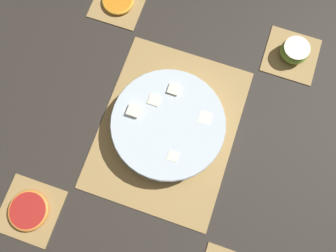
{
  "coord_description": "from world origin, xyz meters",
  "views": [
    {
      "loc": [
        -0.18,
        -0.06,
        0.83
      ],
      "look_at": [
        0.0,
        0.0,
        0.03
      ],
      "focal_mm": 35.0,
      "sensor_mm": 36.0,
      "label": 1
    }
  ],
  "objects": [
    {
      "name": "coaster_mat_near_right",
      "position": [
        0.3,
        -0.25,
        0.0
      ],
      "size": [
        0.14,
        0.14,
        0.01
      ],
      "color": "#A8844C",
      "rests_on": "ground_plane"
    },
    {
      "name": "apple_half",
      "position": [
        0.3,
        -0.25,
        0.03
      ],
      "size": [
        0.07,
        0.07,
        0.04
      ],
      "color": "#7FAD38",
      "rests_on": "coaster_mat_near_right"
    },
    {
      "name": "fruit_salad_bowl",
      "position": [
        0.0,
        0.0,
        0.04
      ],
      "size": [
        0.28,
        0.28,
        0.07
      ],
      "color": "silver",
      "rests_on": "bamboo_mat_center"
    },
    {
      "name": "coaster_mat_far_left",
      "position": [
        -0.3,
        0.25,
        0.0
      ],
      "size": [
        0.14,
        0.14,
        0.01
      ],
      "color": "#A8844C",
      "rests_on": "ground_plane"
    },
    {
      "name": "bamboo_mat_center",
      "position": [
        -0.0,
        0.0,
        0.0
      ],
      "size": [
        0.44,
        0.34,
        0.01
      ],
      "color": "#A8844C",
      "rests_on": "ground_plane"
    },
    {
      "name": "coaster_mat_far_right",
      "position": [
        0.3,
        0.25,
        0.0
      ],
      "size": [
        0.14,
        0.14,
        0.01
      ],
      "color": "#A8844C",
      "rests_on": "ground_plane"
    },
    {
      "name": "ground_plane",
      "position": [
        0.0,
        0.0,
        0.0
      ],
      "size": [
        6.0,
        6.0,
        0.0
      ],
      "primitive_type": "plane",
      "color": "#2D2823"
    },
    {
      "name": "orange_slice_whole",
      "position": [
        0.3,
        0.25,
        0.01
      ],
      "size": [
        0.09,
        0.09,
        0.01
      ],
      "color": "orange",
      "rests_on": "coaster_mat_far_right"
    },
    {
      "name": "grapefruit_slice",
      "position": [
        -0.3,
        0.25,
        0.01
      ],
      "size": [
        0.1,
        0.1,
        0.01
      ],
      "color": "#B2231E",
      "rests_on": "coaster_mat_far_left"
    }
  ]
}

